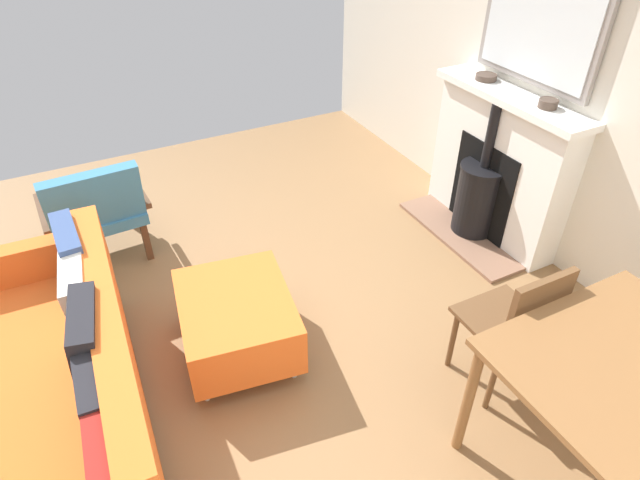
% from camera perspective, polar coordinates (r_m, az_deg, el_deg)
% --- Properties ---
extents(ground_plane, '(4.93, 5.23, 0.01)m').
position_cam_1_polar(ground_plane, '(3.39, -12.12, -9.51)').
color(ground_plane, olive).
extents(wall_left, '(0.12, 5.23, 2.79)m').
position_cam_1_polar(wall_left, '(3.86, 24.07, 18.66)').
color(wall_left, beige).
rests_on(wall_left, ground).
extents(fireplace, '(0.55, 1.25, 1.09)m').
position_cam_1_polar(fireplace, '(4.09, 18.20, 6.89)').
color(fireplace, brown).
rests_on(fireplace, ground).
extents(mirror_over_mantel, '(0.04, 0.95, 0.83)m').
position_cam_1_polar(mirror_over_mantel, '(3.80, 22.89, 21.40)').
color(mirror_over_mantel, gray).
extents(mantel_bowl_near, '(0.15, 0.15, 0.04)m').
position_cam_1_polar(mantel_bowl_near, '(4.05, 17.49, 16.46)').
color(mantel_bowl_near, '#47382D').
rests_on(mantel_bowl_near, fireplace).
extents(mantel_bowl_far, '(0.12, 0.12, 0.06)m').
position_cam_1_polar(mantel_bowl_far, '(3.69, 23.40, 13.41)').
color(mantel_bowl_far, '#47382D').
rests_on(mantel_bowl_far, fireplace).
extents(sofa, '(0.92, 1.82, 0.81)m').
position_cam_1_polar(sofa, '(2.85, -26.46, -14.11)').
color(sofa, '#B2B2B7').
rests_on(sofa, ground).
extents(ottoman, '(0.71, 0.82, 0.40)m').
position_cam_1_polar(ottoman, '(3.06, -8.95, -8.47)').
color(ottoman, '#B2B2B7').
rests_on(ottoman, ground).
extents(armchair_accent, '(0.71, 0.64, 0.80)m').
position_cam_1_polar(armchair_accent, '(3.89, -23.09, 3.17)').
color(armchair_accent, '#4C3321').
rests_on(armchair_accent, ground).
extents(dining_table, '(0.99, 0.75, 0.74)m').
position_cam_1_polar(dining_table, '(2.56, 29.21, -12.65)').
color(dining_table, brown).
rests_on(dining_table, ground).
extents(dining_chair_near_fireplace, '(0.40, 0.40, 0.84)m').
position_cam_1_polar(dining_chair_near_fireplace, '(2.84, 20.53, -8.20)').
color(dining_chair_near_fireplace, brown).
rests_on(dining_chair_near_fireplace, ground).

